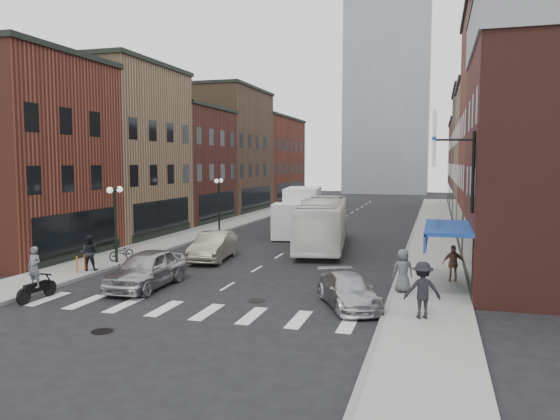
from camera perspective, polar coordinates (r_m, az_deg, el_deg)
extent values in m
plane|color=black|center=(23.08, -6.43, -8.48)|extent=(160.00, 160.00, 0.00)
cube|color=gray|center=(46.33, -5.73, -1.56)|extent=(3.00, 74.00, 0.15)
cube|color=gray|center=(43.05, 15.79, -2.23)|extent=(3.00, 74.00, 0.15)
cube|color=gray|center=(45.81, -3.99, -1.72)|extent=(0.20, 74.00, 0.16)
cube|color=gray|center=(43.09, 13.79, -2.28)|extent=(0.20, 74.00, 0.16)
cube|color=silver|center=(20.43, -9.70, -10.31)|extent=(12.00, 2.20, 0.01)
cube|color=#5F281B|center=(34.56, -27.16, 4.68)|extent=(10.00, 9.00, 11.00)
cube|color=black|center=(31.60, -20.27, -2.15)|extent=(0.08, 7.20, 2.20)
cube|color=#8A6B4C|center=(42.00, -18.25, 5.63)|extent=(10.00, 10.00, 12.00)
cube|color=black|center=(39.59, -12.11, -0.55)|extent=(0.08, 8.00, 2.20)
cube|color=black|center=(42.54, -18.48, 13.94)|extent=(10.30, 10.20, 0.30)
cube|color=#4B211A|center=(50.58, -11.81, 4.50)|extent=(10.00, 10.00, 10.00)
cube|color=black|center=(48.60, -6.54, 0.55)|extent=(0.08, 8.00, 2.20)
cube|color=black|center=(50.80, -11.91, 10.32)|extent=(10.30, 10.20, 0.30)
cube|color=brown|center=(60.53, -6.94, 6.06)|extent=(10.00, 12.00, 13.00)
cube|color=black|center=(58.88, -2.42, 1.35)|extent=(0.08, 9.60, 2.20)
cube|color=black|center=(61.02, -7.00, 12.32)|extent=(10.30, 12.20, 0.30)
cube|color=#5F281B|center=(73.61, -2.65, 5.13)|extent=(10.00, 16.00, 11.00)
cube|color=black|center=(72.27, 1.11, 2.04)|extent=(0.08, 12.80, 2.20)
cube|color=black|center=(73.84, -2.67, 9.52)|extent=(10.30, 16.20, 0.30)
cube|color=black|center=(25.54, 19.05, -3.76)|extent=(0.08, 7.20, 2.20)
cube|color=#5F281B|center=(35.33, 26.67, 7.13)|extent=(10.00, 10.00, 14.00)
cube|color=black|center=(34.95, 18.26, -1.43)|extent=(0.08, 8.00, 2.20)
cube|color=black|center=(36.37, 27.14, 18.45)|extent=(10.30, 10.20, 0.30)
cube|color=#8A6B4C|center=(45.17, 24.28, 4.75)|extent=(10.00, 10.00, 11.00)
cube|color=black|center=(44.90, 17.79, -0.03)|extent=(0.08, 8.00, 2.20)
cube|color=black|center=(45.53, 24.54, 11.87)|extent=(10.30, 10.20, 0.30)
cube|color=brown|center=(56.08, 22.70, 5.28)|extent=(10.00, 12.00, 12.00)
cube|color=black|center=(55.86, 17.47, 0.93)|extent=(0.08, 9.60, 2.20)
cube|color=black|center=(56.49, 22.92, 11.53)|extent=(10.30, 12.20, 0.30)
cube|color=#4B211A|center=(70.01, 21.37, 4.38)|extent=(10.00, 16.00, 10.00)
cube|color=black|center=(69.83, 17.21, 1.71)|extent=(0.08, 12.80, 2.20)
cube|color=black|center=(70.17, 21.51, 8.59)|extent=(10.30, 16.20, 0.30)
cube|color=navy|center=(23.38, 17.12, -1.77)|extent=(1.80, 5.00, 0.15)
cube|color=navy|center=(23.42, 15.02, -2.57)|extent=(0.10, 5.00, 0.70)
cylinder|color=black|center=(21.26, 19.54, 3.72)|extent=(0.12, 0.12, 3.00)
cylinder|color=black|center=(21.24, 17.73, 7.01)|extent=(1.40, 0.08, 0.08)
cube|color=silver|center=(21.23, 15.83, 7.06)|extent=(0.12, 3.00, 2.00)
cube|color=#9399A0|center=(101.02, 11.33, 16.14)|extent=(14.00, 14.00, 50.00)
cylinder|color=black|center=(29.66, -16.78, -1.72)|extent=(0.14, 0.14, 4.00)
cylinder|color=black|center=(29.50, -16.88, 2.14)|extent=(0.06, 0.90, 0.06)
sphere|color=white|center=(29.12, -17.36, 1.99)|extent=(0.32, 0.32, 0.32)
sphere|color=white|center=(29.88, -16.41, 2.09)|extent=(0.32, 0.32, 0.32)
cylinder|color=black|center=(42.04, -6.39, 0.40)|extent=(0.14, 0.14, 4.00)
cylinder|color=black|center=(41.93, -6.42, 3.12)|extent=(0.06, 0.90, 0.06)
sphere|color=white|center=(41.52, -6.65, 3.03)|extent=(0.32, 0.32, 0.32)
sphere|color=white|center=(42.35, -6.18, 3.07)|extent=(0.32, 0.32, 0.32)
cylinder|color=#D8590C|center=(27.54, -20.45, -5.39)|extent=(0.08, 0.08, 0.80)
cylinder|color=#D8590C|center=(28.02, -19.72, -5.19)|extent=(0.08, 0.08, 0.80)
cube|color=silver|center=(37.69, 1.08, -1.16)|extent=(2.65, 2.82, 2.43)
cube|color=black|center=(37.66, 1.08, -0.79)|extent=(2.53, 1.67, 1.07)
cube|color=silver|center=(41.18, 2.41, 0.38)|extent=(3.09, 5.34, 2.82)
cube|color=navy|center=(41.18, 2.41, 0.38)|extent=(2.71, 2.26, 1.17)
cube|color=black|center=(41.16, 2.34, -1.86)|extent=(2.98, 6.55, 0.34)
cylinder|color=black|center=(38.28, -0.47, -2.38)|extent=(0.27, 0.87, 0.87)
cylinder|color=black|center=(37.71, 2.79, -2.50)|extent=(0.27, 0.87, 0.87)
cylinder|color=black|center=(41.43, 0.83, -1.81)|extent=(0.27, 0.87, 0.87)
cylinder|color=black|center=(40.91, 3.86, -1.91)|extent=(0.27, 0.87, 0.87)
cylinder|color=black|center=(43.30, 1.51, -1.52)|extent=(0.27, 0.87, 0.87)
cylinder|color=black|center=(42.80, 4.41, -1.61)|extent=(0.27, 0.87, 0.87)
cylinder|color=black|center=(24.04, -22.92, -7.52)|extent=(0.14, 0.64, 0.64)
cylinder|color=black|center=(22.96, -25.22, -8.19)|extent=(0.14, 0.64, 0.64)
cube|color=black|center=(23.45, -24.06, -7.34)|extent=(0.33, 1.18, 0.34)
cube|color=black|center=(23.77, -23.26, -6.20)|extent=(0.54, 0.10, 0.06)
imported|color=slate|center=(23.22, -24.29, -5.46)|extent=(0.61, 0.42, 1.60)
imported|color=white|center=(34.18, 4.48, -1.39)|extent=(4.10, 11.49, 3.13)
imported|color=#ACADB1|center=(24.15, -13.82, -6.01)|extent=(2.00, 4.81, 1.63)
imported|color=#AFA38D|center=(30.20, -6.97, -3.78)|extent=(2.11, 4.83, 1.54)
imported|color=#ADAEB2|center=(20.67, 7.14, -8.39)|extent=(3.29, 4.42, 1.19)
imported|color=black|center=(30.44, -16.22, -4.28)|extent=(1.03, 1.64, 0.82)
imported|color=black|center=(27.94, -19.34, -4.23)|extent=(0.96, 0.74, 1.74)
imported|color=black|center=(19.08, 14.66, -8.08)|extent=(1.34, 0.88, 1.91)
imported|color=#956A4C|center=(25.10, 17.67, -5.35)|extent=(1.02, 0.63, 1.62)
imported|color=#505357|center=(22.60, 12.72, -6.20)|extent=(1.00, 0.84, 1.75)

